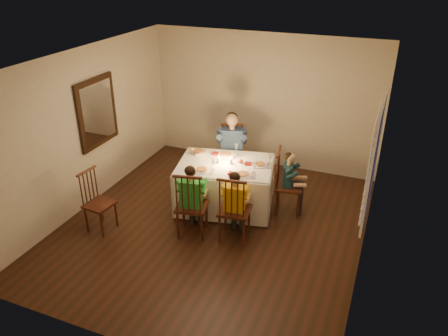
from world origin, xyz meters
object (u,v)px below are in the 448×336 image
at_px(chair_adult, 231,182).
at_px(adult, 231,182).
at_px(dining_table, 225,176).
at_px(chair_extra, 103,228).
at_px(chair_end, 287,211).
at_px(serving_bowl, 199,153).
at_px(child_teal, 287,211).
at_px(child_yellow, 234,238).
at_px(chair_near_left, 193,233).
at_px(child_green, 193,233).
at_px(chair_near_right, 234,238).

xyz_separation_m(chair_adult, adult, (0.00, 0.00, 0.00)).
height_order(dining_table, chair_extra, dining_table).
height_order(chair_end, serving_bowl, serving_bowl).
distance_m(chair_adult, child_teal, 1.38).
xyz_separation_m(adult, child_yellow, (0.68, -1.65, 0.00)).
bearing_deg(chair_near_left, child_green, 180.00).
relative_size(chair_adult, child_yellow, 0.97).
distance_m(child_green, child_teal, 1.66).
bearing_deg(adult, chair_end, -45.52).
distance_m(child_green, child_yellow, 0.65).
height_order(chair_extra, child_green, child_green).
relative_size(dining_table, child_yellow, 1.54).
bearing_deg(chair_near_left, chair_extra, 4.26).
relative_size(chair_end, adult, 0.81).
bearing_deg(chair_near_left, adult, -101.03).
bearing_deg(chair_end, chair_near_left, 123.87).
relative_size(child_yellow, serving_bowl, 4.72).
bearing_deg(chair_near_left, chair_near_right, 178.61).
relative_size(chair_adult, serving_bowl, 4.58).
height_order(chair_extra, child_teal, child_teal).
xyz_separation_m(dining_table, chair_near_left, (-0.17, -0.92, -0.58)).
bearing_deg(child_yellow, serving_bowl, -50.57).
bearing_deg(chair_adult, chair_near_right, -86.48).
distance_m(dining_table, chair_adult, 1.05).
height_order(dining_table, chair_near_left, dining_table).
bearing_deg(child_yellow, child_teal, -125.20).
relative_size(chair_near_right, chair_extra, 1.12).
bearing_deg(dining_table, child_yellow, -71.72).
xyz_separation_m(chair_near_right, child_green, (-0.64, -0.13, 0.00)).
height_order(chair_near_right, serving_bowl, serving_bowl).
height_order(chair_end, child_green, child_green).
xyz_separation_m(dining_table, child_teal, (1.02, 0.24, -0.58)).
height_order(chair_near_left, serving_bowl, serving_bowl).
distance_m(chair_adult, child_green, 1.77).
height_order(dining_table, child_yellow, dining_table).
relative_size(chair_end, child_teal, 1.03).
xyz_separation_m(adult, serving_bowl, (-0.33, -0.68, 0.84)).
distance_m(dining_table, chair_near_right, 1.09).
distance_m(child_yellow, child_teal, 1.17).
bearing_deg(child_teal, adult, 53.17).
height_order(chair_near_left, chair_extra, chair_near_left).
xyz_separation_m(chair_near_left, chair_near_right, (0.64, 0.13, 0.00)).
bearing_deg(chair_near_right, child_teal, -125.20).
height_order(chair_near_right, adult, adult).
bearing_deg(adult, child_yellow, -86.48).
bearing_deg(child_yellow, chair_near_right, 180.00).
height_order(chair_near_right, chair_end, same).
relative_size(chair_near_left, serving_bowl, 4.58).
xyz_separation_m(chair_extra, serving_bowl, (0.99, 1.51, 0.84)).
distance_m(dining_table, chair_near_left, 1.10).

